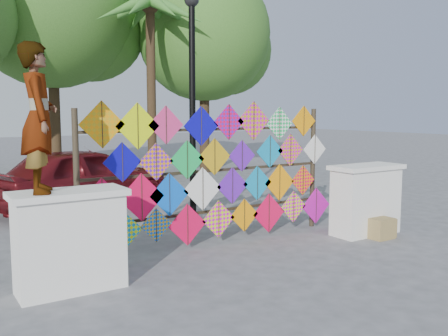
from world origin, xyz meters
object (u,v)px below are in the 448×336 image
at_px(vendor_woman, 39,118).
at_px(sedan, 83,177).
at_px(kite_rack, 216,173).
at_px(lamppost, 192,88).

relative_size(vendor_woman, sedan, 0.42).
xyz_separation_m(kite_rack, lamppost, (0.26, 1.27, 1.48)).
bearing_deg(kite_rack, lamppost, 78.45).
distance_m(kite_rack, sedan, 4.42).
bearing_deg(vendor_woman, lamppost, -44.26).
xyz_separation_m(vendor_woman, sedan, (2.09, 5.21, -1.44)).
xyz_separation_m(kite_rack, sedan, (-0.97, 4.28, -0.49)).
relative_size(kite_rack, sedan, 1.16).
height_order(sedan, lamppost, lamppost).
bearing_deg(vendor_woman, kite_rack, -60.96).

